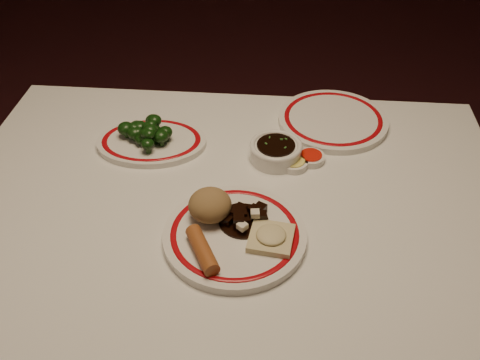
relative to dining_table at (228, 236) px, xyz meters
name	(u,v)px	position (x,y,z in m)	size (l,w,h in m)	color
dining_table	(228,236)	(0.00, 0.00, 0.00)	(1.20, 0.90, 0.75)	white
main_plate	(235,235)	(0.02, -0.09, 0.10)	(0.34, 0.34, 0.02)	silver
rice_mound	(210,205)	(-0.03, -0.05, 0.14)	(0.09, 0.09, 0.06)	olive
spring_roll	(202,250)	(-0.03, -0.16, 0.12)	(0.03, 0.03, 0.11)	#9C5426
fried_wonton	(271,237)	(0.09, -0.11, 0.12)	(0.09, 0.09, 0.02)	beige
stirfry_heap	(243,216)	(0.04, -0.06, 0.12)	(0.10, 0.10, 0.03)	black
broccoli_plate	(152,142)	(-0.20, 0.20, 0.10)	(0.28, 0.24, 0.02)	silver
broccoli_pile	(147,130)	(-0.21, 0.20, 0.13)	(0.13, 0.13, 0.05)	#23471C
soy_bowl	(276,152)	(0.09, 0.17, 0.11)	(0.12, 0.12, 0.04)	silver
sweet_sour_dish	(311,158)	(0.18, 0.17, 0.10)	(0.06, 0.06, 0.02)	silver
mustard_dish	(294,164)	(0.14, 0.14, 0.10)	(0.06, 0.06, 0.02)	silver
far_plate	(333,120)	(0.23, 0.33, 0.10)	(0.35, 0.35, 0.02)	silver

